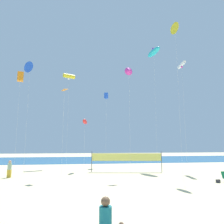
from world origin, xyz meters
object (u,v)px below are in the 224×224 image
object	(u,v)px
volleyball_net	(127,158)
kite_yellow_delta	(175,29)
kite_yellow_tube	(69,76)
kite_cyan_inflatable	(154,52)
kite_red_inflatable	(85,122)
kite_orange_box	(20,77)
kite_orange_diamond	(64,90)
mother_figure	(105,224)
kite_magenta_delta	(129,71)
kite_blue_box	(106,96)
kite_white_tube	(182,65)
kite_blue_delta	(30,68)
beachgoer_sage_shirt	(9,168)
beach_handbag	(218,181)

from	to	relation	value
volleyball_net	kite_yellow_delta	bearing A→B (deg)	-15.62
kite_yellow_tube	kite_cyan_inflatable	distance (m)	14.72
kite_red_inflatable	kite_orange_box	bearing A→B (deg)	178.44
volleyball_net	kite_orange_diamond	bearing A→B (deg)	-161.26
mother_figure	kite_magenta_delta	bearing A→B (deg)	88.72
kite_orange_diamond	kite_yellow_tube	bearing A→B (deg)	91.97
mother_figure	kite_orange_diamond	distance (m)	18.09
volleyball_net	kite_blue_box	distance (m)	12.92
mother_figure	kite_red_inflatable	bearing A→B (deg)	105.75
kite_white_tube	kite_yellow_delta	bearing A→B (deg)	-123.83
kite_red_inflatable	kite_blue_delta	world-z (taller)	kite_blue_delta
kite_blue_delta	beachgoer_sage_shirt	bearing A→B (deg)	-106.97
kite_orange_diamond	kite_blue_box	bearing A→B (deg)	62.05
beachgoer_sage_shirt	kite_cyan_inflatable	size ratio (longest dim) A/B	0.09
mother_figure	kite_magenta_delta	xyz separation A→B (m)	(4.44, 16.03, 10.84)
kite_white_tube	kite_magenta_delta	bearing A→B (deg)	-152.91
kite_white_tube	kite_blue_delta	bearing A→B (deg)	-173.15
kite_white_tube	kite_orange_box	distance (m)	22.63
kite_white_tube	kite_yellow_tube	distance (m)	18.11
kite_red_inflatable	kite_cyan_inflatable	bearing A→B (deg)	18.62
beach_handbag	kite_white_tube	bearing A→B (deg)	75.98
kite_white_tube	kite_magenta_delta	size ratio (longest dim) A/B	1.23
kite_blue_delta	kite_blue_box	bearing A→B (deg)	40.61
volleyball_net	kite_orange_box	distance (m)	17.26
kite_orange_box	kite_white_tube	bearing A→B (deg)	-0.46
kite_yellow_tube	kite_magenta_delta	bearing A→B (deg)	-56.09
beachgoer_sage_shirt	kite_orange_box	size ratio (longest dim) A/B	0.13
kite_yellow_delta	kite_yellow_tube	bearing A→B (deg)	142.13
kite_orange_diamond	kite_blue_box	distance (m)	12.63
beachgoer_sage_shirt	kite_blue_box	distance (m)	18.67
beach_handbag	kite_blue_delta	xyz separation A→B (m)	(-18.09, 7.77, 12.21)
kite_orange_box	kite_cyan_inflatable	xyz separation A→B (m)	(19.59, 3.51, 6.30)
kite_red_inflatable	beachgoer_sage_shirt	bearing A→B (deg)	-147.03
kite_magenta_delta	kite_red_inflatable	world-z (taller)	kite_magenta_delta
kite_orange_diamond	kite_blue_delta	world-z (taller)	kite_blue_delta
kite_magenta_delta	kite_blue_delta	distance (m)	11.88
beachgoer_sage_shirt	kite_orange_diamond	distance (m)	9.66
beach_handbag	kite_yellow_delta	world-z (taller)	kite_yellow_delta
mother_figure	beachgoer_sage_shirt	size ratio (longest dim) A/B	1.01
kite_white_tube	beachgoer_sage_shirt	bearing A→B (deg)	-167.21
kite_blue_delta	kite_cyan_inflatable	distance (m)	19.74
kite_blue_delta	kite_cyan_inflatable	xyz separation A→B (m)	(17.77, 6.17, 5.97)
kite_yellow_tube	kite_yellow_delta	size ratio (longest dim) A/B	0.80
kite_magenta_delta	kite_orange_box	xyz separation A→B (m)	(-13.49, 4.77, 0.26)
kite_blue_delta	kite_cyan_inflatable	size ratio (longest dim) A/B	0.68
mother_figure	kite_orange_diamond	xyz separation A→B (m)	(-2.91, 15.85, 8.22)
kite_white_tube	kite_cyan_inflatable	world-z (taller)	kite_cyan_inflatable
volleyball_net	beachgoer_sage_shirt	bearing A→B (deg)	-168.22
beachgoer_sage_shirt	kite_blue_box	bearing A→B (deg)	-14.77
kite_orange_diamond	volleyball_net	bearing A→B (deg)	18.74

